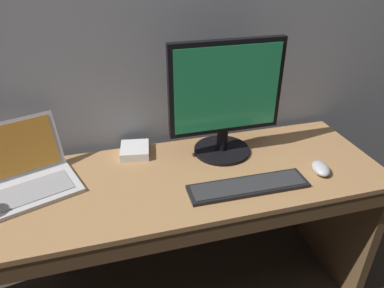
{
  "coord_description": "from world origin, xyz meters",
  "views": [
    {
      "loc": [
        -0.19,
        -1.12,
        1.52
      ],
      "look_at": [
        0.12,
        0.0,
        0.85
      ],
      "focal_mm": 33.33,
      "sensor_mm": 36.0,
      "label": 1
    }
  ],
  "objects": [
    {
      "name": "external_drive_box",
      "position": [
        -0.08,
        0.22,
        0.73
      ],
      "size": [
        0.14,
        0.15,
        0.04
      ],
      "primitive_type": "cube",
      "rotation": [
        0.0,
        0.0,
        -0.16
      ],
      "color": "silver",
      "rests_on": "desk"
    },
    {
      "name": "computer_mouse",
      "position": [
        0.61,
        -0.12,
        0.73
      ],
      "size": [
        0.09,
        0.12,
        0.04
      ],
      "primitive_type": "ellipsoid",
      "rotation": [
        0.0,
        0.0,
        -0.24
      ],
      "color": "#B7B7BC",
      "rests_on": "desk"
    },
    {
      "name": "wired_keyboard",
      "position": [
        0.29,
        -0.14,
        0.72
      ],
      "size": [
        0.46,
        0.12,
        0.02
      ],
      "color": "black",
      "rests_on": "desk"
    },
    {
      "name": "desk",
      "position": [
        0.0,
        -0.01,
        0.49
      ],
      "size": [
        1.77,
        0.56,
        0.71
      ],
      "color": "#A87A4C",
      "rests_on": "ground"
    },
    {
      "name": "external_monitor",
      "position": [
        0.29,
        0.12,
        0.97
      ],
      "size": [
        0.47,
        0.24,
        0.49
      ],
      "color": "black",
      "rests_on": "desk"
    },
    {
      "name": "laptop_silver",
      "position": [
        -0.51,
        0.08,
        0.75
      ],
      "size": [
        0.43,
        0.39,
        0.22
      ],
      "color": "silver",
      "rests_on": "desk"
    }
  ]
}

